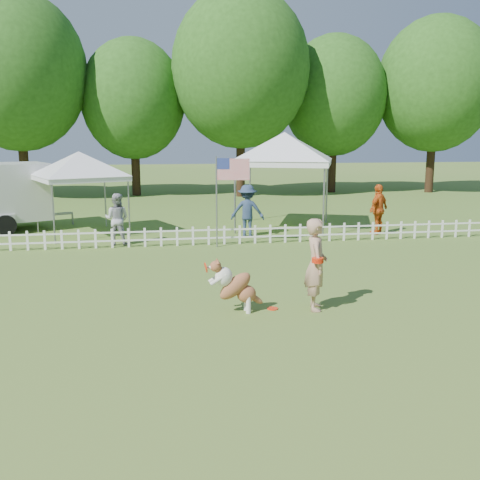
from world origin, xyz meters
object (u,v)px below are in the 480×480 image
at_px(dog, 236,286).
at_px(frisbee_on_turf, 273,309).
at_px(canopy_tent_right, 284,182).
at_px(spectator_b, 247,211).
at_px(canopy_tent_left, 81,194).
at_px(spectator_c, 378,209).
at_px(handler, 316,264).
at_px(flag_pole, 217,202).
at_px(spectator_a, 117,219).

xyz_separation_m(dog, frisbee_on_turf, (0.75, 0.10, -0.53)).
bearing_deg(canopy_tent_right, spectator_b, -117.30).
distance_m(dog, canopy_tent_right, 10.22).
bearing_deg(canopy_tent_left, dog, -89.66).
relative_size(canopy_tent_left, spectator_c, 1.60).
distance_m(handler, canopy_tent_right, 9.82).
bearing_deg(canopy_tent_left, spectator_b, -35.58).
xyz_separation_m(dog, flag_pole, (0.35, 6.38, 0.87)).
height_order(frisbee_on_turf, spectator_c, spectator_c).
bearing_deg(flag_pole, dog, -82.62).
height_order(canopy_tent_left, flag_pole, canopy_tent_left).
bearing_deg(canopy_tent_left, spectator_a, -80.03).
height_order(canopy_tent_left, spectator_b, canopy_tent_left).
distance_m(spectator_b, spectator_c, 4.64).
xyz_separation_m(canopy_tent_right, spectator_a, (-5.99, -2.32, -0.92)).
xyz_separation_m(canopy_tent_right, spectator_b, (-1.64, -1.52, -0.85)).
bearing_deg(frisbee_on_turf, flag_pole, 93.60).
relative_size(frisbee_on_turf, canopy_tent_left, 0.08).
relative_size(dog, spectator_a, 0.65).
height_order(frisbee_on_turf, canopy_tent_right, canopy_tent_right).
bearing_deg(flag_pole, spectator_a, 174.04).
relative_size(dog, canopy_tent_left, 0.38).
distance_m(handler, dog, 1.63).
distance_m(canopy_tent_left, spectator_a, 2.51).
xyz_separation_m(frisbee_on_turf, flag_pole, (-0.40, 6.29, 1.39)).
height_order(frisbee_on_turf, spectator_b, spectator_b).
bearing_deg(dog, frisbee_on_turf, 3.06).
bearing_deg(frisbee_on_turf, spectator_a, 115.81).
distance_m(dog, flag_pole, 6.45).
xyz_separation_m(frisbee_on_turf, spectator_b, (0.86, 8.00, 0.88)).
height_order(handler, dog, handler).
height_order(dog, canopy_tent_right, canopy_tent_right).
distance_m(spectator_a, spectator_b, 4.42).
xyz_separation_m(spectator_b, spectator_c, (4.63, -0.30, -0.01)).
xyz_separation_m(spectator_a, spectator_c, (8.98, 0.50, 0.06)).
distance_m(frisbee_on_turf, canopy_tent_right, 9.99).
bearing_deg(canopy_tent_right, spectator_a, -138.99).
relative_size(handler, flag_pole, 0.65).
relative_size(handler, spectator_c, 1.03).
bearing_deg(spectator_a, flag_pole, 179.15).
distance_m(handler, frisbee_on_turf, 1.24).
bearing_deg(canopy_tent_left, handler, -82.08).
bearing_deg(frisbee_on_turf, dog, -172.65).
distance_m(handler, spectator_c, 9.10).
bearing_deg(spectator_a, dog, 126.19).
relative_size(flag_pole, spectator_c, 1.59).
xyz_separation_m(dog, canopy_tent_right, (3.25, 9.61, 1.20)).
xyz_separation_m(flag_pole, spectator_b, (1.26, 1.71, -0.51)).
bearing_deg(spectator_b, flag_pole, 65.63).
relative_size(frisbee_on_turf, canopy_tent_right, 0.06).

